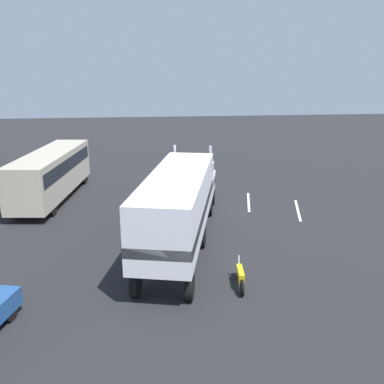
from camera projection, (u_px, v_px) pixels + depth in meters
The scene contains 7 objects.
ground_plane at pixel (202, 210), 27.14m from camera, with size 120.00×120.00×0.00m, color #232326.
lane_stripe_near at pixel (249, 202), 28.92m from camera, with size 4.40×0.16×0.01m, color silver.
lane_stripe_mid at pixel (298, 210), 27.20m from camera, with size 4.40×0.16×0.01m, color silver.
semi_truck at pixel (181, 199), 21.04m from camera, with size 14.33×5.93×4.50m.
person_bystander at pixel (154, 203), 25.70m from camera, with size 0.44×0.47×1.63m.
parked_bus at pixel (52, 171), 29.15m from camera, with size 11.24×3.95×3.40m.
motorcycle at pixel (240, 276), 17.40m from camera, with size 2.11×0.37×1.12m.
Camera 1 is at (-25.43, 3.87, 8.78)m, focal length 38.45 mm.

